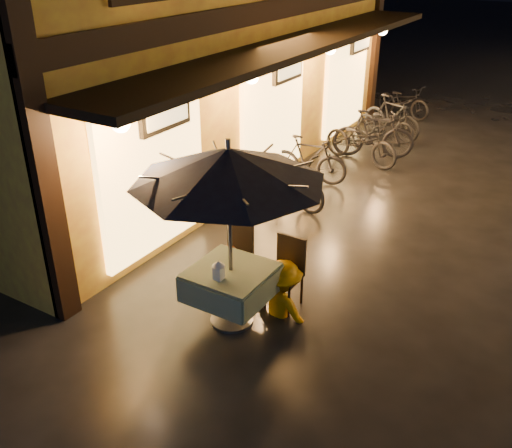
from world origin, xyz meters
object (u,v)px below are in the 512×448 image
Objects in this scene: cafe_table at (231,282)px; table_lantern at (218,269)px; patio_umbrella at (228,166)px; person_yellow at (283,264)px; bicycle_0 at (284,178)px; person_orange at (227,247)px.

cafe_table is 0.42m from table_lantern.
cafe_table is 3.96× the size of table_lantern.
patio_umbrella reaches higher than person_yellow.
person_yellow reaches higher than cafe_table.
cafe_table is 3.77m from bicycle_0.
person_orange is (-0.46, 0.60, -1.47)m from patio_umbrella.
bicycle_0 is (-1.21, 3.57, -0.09)m from cafe_table.
person_yellow is (0.45, 0.53, -1.42)m from patio_umbrella.
bicycle_0 is at bearing 107.47° from table_lantern.
bicycle_0 is at bearing -64.78° from person_orange.
patio_umbrella is 1.26m from table_lantern.
bicycle_0 is (-1.21, 3.83, -0.42)m from table_lantern.
person_yellow reaches higher than person_orange.
person_yellow is at bearing 49.77° from patio_umbrella.
person_orange is at bearing 117.94° from table_lantern.
person_yellow reaches higher than table_lantern.
bicycle_0 is at bearing -54.94° from person_yellow.
person_yellow is at bearing -173.36° from person_orange.
cafe_table is 0.40× the size of patio_umbrella.
person_yellow is at bearing 49.77° from cafe_table.
table_lantern is 1.00m from person_orange.
table_lantern is 4.04m from bicycle_0.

